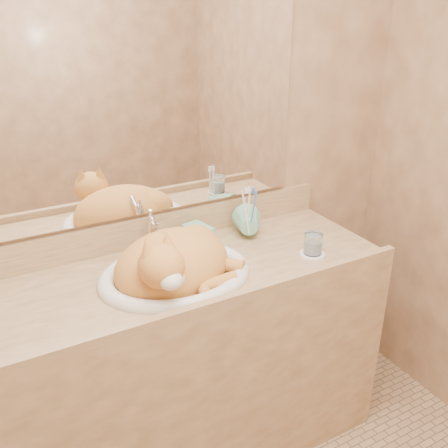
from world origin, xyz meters
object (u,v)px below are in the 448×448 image
toothbrush_cup (249,229)px  water_glass (313,244)px  vanity_counter (177,369)px  sink_basin (175,255)px  cat (173,261)px  soap_dispenser (208,229)px

toothbrush_cup → water_glass: (0.15, -0.22, -0.01)m
vanity_counter → sink_basin: bearing=-82.0°
vanity_counter → toothbrush_cup: toothbrush_cup is taller
toothbrush_cup → cat: bearing=-161.6°
water_glass → soap_dispenser: bearing=143.4°
cat → vanity_counter: bearing=60.1°
soap_dispenser → water_glass: soap_dispenser is taller
cat → toothbrush_cup: (0.39, 0.13, -0.02)m
toothbrush_cup → water_glass: toothbrush_cup is taller
sink_basin → cat: size_ratio=1.24×
vanity_counter → cat: (-0.01, -0.04, 0.50)m
sink_basin → toothbrush_cup: 0.39m
sink_basin → cat: cat is taller
sink_basin → water_glass: size_ratio=6.56×
cat → soap_dispenser: size_ratio=2.48×
sink_basin → water_glass: bearing=-10.2°
vanity_counter → water_glass: (0.52, -0.13, 0.48)m
cat → toothbrush_cup: cat is taller
cat → toothbrush_cup: bearing=6.1°
cat → water_glass: (0.53, -0.09, -0.02)m
sink_basin → vanity_counter: bearing=99.4°
soap_dispenser → water_glass: size_ratio=2.14×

